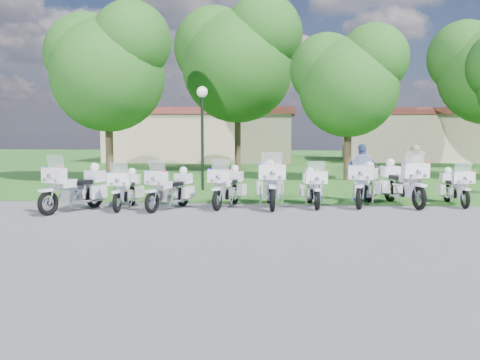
# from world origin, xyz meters

# --- Properties ---
(ground) EXTENTS (100.00, 100.00, 0.00)m
(ground) POSITION_xyz_m (0.00, 0.00, 0.00)
(ground) COLOR #55555A
(ground) RESTS_ON ground
(grass_lawn) EXTENTS (100.00, 48.00, 0.01)m
(grass_lawn) POSITION_xyz_m (0.00, 27.00, 0.00)
(grass_lawn) COLOR #275A1C
(grass_lawn) RESTS_ON ground
(motorcycle_0) EXTENTS (1.46, 2.38, 1.70)m
(motorcycle_0) POSITION_xyz_m (-5.39, 1.02, 0.71)
(motorcycle_0) COLOR black
(motorcycle_0) RESTS_ON ground
(motorcycle_1) EXTENTS (0.72, 2.18, 1.46)m
(motorcycle_1) POSITION_xyz_m (-4.06, 1.64, 0.61)
(motorcycle_1) COLOR black
(motorcycle_1) RESTS_ON ground
(motorcycle_2) EXTENTS (1.27, 2.17, 1.54)m
(motorcycle_2) POSITION_xyz_m (-2.66, 1.61, 0.64)
(motorcycle_2) COLOR black
(motorcycle_2) RESTS_ON ground
(motorcycle_3) EXTENTS (1.07, 2.29, 1.56)m
(motorcycle_3) POSITION_xyz_m (-1.00, 2.31, 0.65)
(motorcycle_3) COLOR black
(motorcycle_3) RESTS_ON ground
(motorcycle_4) EXTENTS (0.98, 2.62, 1.76)m
(motorcycle_4) POSITION_xyz_m (0.35, 2.45, 0.74)
(motorcycle_4) COLOR black
(motorcycle_4) RESTS_ON ground
(motorcycle_5) EXTENTS (0.85, 2.19, 1.47)m
(motorcycle_5) POSITION_xyz_m (1.67, 2.69, 0.62)
(motorcycle_5) COLOR black
(motorcycle_5) RESTS_ON ground
(motorcycle_6) EXTENTS (1.28, 2.43, 1.68)m
(motorcycle_6) POSITION_xyz_m (3.37, 3.07, 0.70)
(motorcycle_6) COLOR black
(motorcycle_6) RESTS_ON ground
(motorcycle_7) EXTENTS (1.33, 2.59, 1.78)m
(motorcycle_7) POSITION_xyz_m (4.53, 3.19, 0.75)
(motorcycle_7) COLOR black
(motorcycle_7) RESTS_ON ground
(motorcycle_8) EXTENTS (0.78, 2.14, 1.44)m
(motorcycle_8) POSITION_xyz_m (6.25, 3.42, 0.60)
(motorcycle_8) COLOR black
(motorcycle_8) RESTS_ON ground
(lamp_post) EXTENTS (0.44, 0.44, 4.14)m
(lamp_post) POSITION_xyz_m (-2.55, 6.91, 3.13)
(lamp_post) COLOR black
(lamp_post) RESTS_ON ground
(tree_0) EXTENTS (6.23, 5.32, 8.31)m
(tree_0) POSITION_xyz_m (-7.65, 10.42, 5.50)
(tree_0) COLOR #38281C
(tree_0) RESTS_ON ground
(tree_1) EXTENTS (7.63, 6.51, 10.17)m
(tree_1) POSITION_xyz_m (-2.23, 17.40, 6.73)
(tree_1) COLOR #38281C
(tree_1) RESTS_ON ground
(tree_2) EXTENTS (5.55, 4.73, 7.40)m
(tree_2) POSITION_xyz_m (3.66, 11.90, 4.89)
(tree_2) COLOR #38281C
(tree_2) RESTS_ON ground
(building_west) EXTENTS (14.56, 8.32, 4.10)m
(building_west) POSITION_xyz_m (-6.00, 28.00, 2.07)
(building_west) COLOR tan
(building_west) RESTS_ON ground
(building_east) EXTENTS (11.44, 7.28, 4.10)m
(building_east) POSITION_xyz_m (11.00, 30.00, 2.07)
(building_east) COLOR tan
(building_east) RESTS_ON ground
(bystander_a) EXTENTS (0.70, 0.47, 1.87)m
(bystander_a) POSITION_xyz_m (5.42, 5.51, 0.94)
(bystander_a) COLOR #88765C
(bystander_a) RESTS_ON ground
(bystander_c) EXTENTS (1.18, 0.59, 1.94)m
(bystander_c) POSITION_xyz_m (3.39, 4.09, 0.97)
(bystander_c) COLOR #394C88
(bystander_c) RESTS_ON ground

